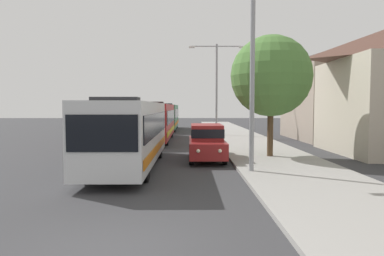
{
  "coord_description": "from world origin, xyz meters",
  "views": [
    {
      "loc": [
        1.48,
        -6.57,
        2.85
      ],
      "look_at": [
        1.63,
        12.45,
        1.68
      ],
      "focal_mm": 32.44,
      "sensor_mm": 36.0,
      "label": 1
    }
  ],
  "objects_px": {
    "bus_second_in_line": "(156,121)",
    "streetlamp_near": "(253,55)",
    "box_truck_oncoming": "(136,117)",
    "white_suv": "(207,141)",
    "roadside_tree": "(271,76)",
    "bus_middle": "(166,116)",
    "streetlamp_mid": "(217,80)",
    "bus_lead": "(130,131)"
  },
  "relations": [
    {
      "from": "roadside_tree",
      "to": "bus_second_in_line",
      "type": "bearing_deg",
      "value": 125.82
    },
    {
      "from": "streetlamp_mid",
      "to": "streetlamp_near",
      "type": "bearing_deg",
      "value": -90.0
    },
    {
      "from": "bus_second_in_line",
      "to": "streetlamp_mid",
      "type": "distance_m",
      "value": 7.97
    },
    {
      "from": "bus_second_in_line",
      "to": "box_truck_oncoming",
      "type": "distance_m",
      "value": 11.43
    },
    {
      "from": "streetlamp_near",
      "to": "roadside_tree",
      "type": "distance_m",
      "value": 4.75
    },
    {
      "from": "box_truck_oncoming",
      "to": "streetlamp_near",
      "type": "xyz_separation_m",
      "value": [
        8.7,
        -25.29,
        3.29
      ]
    },
    {
      "from": "bus_lead",
      "to": "streetlamp_near",
      "type": "height_order",
      "value": "streetlamp_near"
    },
    {
      "from": "streetlamp_near",
      "to": "white_suv",
      "type": "bearing_deg",
      "value": 113.58
    },
    {
      "from": "white_suv",
      "to": "bus_lead",
      "type": "bearing_deg",
      "value": -149.95
    },
    {
      "from": "bus_middle",
      "to": "streetlamp_near",
      "type": "relative_size",
      "value": 1.5
    },
    {
      "from": "streetlamp_mid",
      "to": "bus_middle",
      "type": "bearing_deg",
      "value": 121.94
    },
    {
      "from": "bus_middle",
      "to": "box_truck_oncoming",
      "type": "distance_m",
      "value": 4.01
    },
    {
      "from": "bus_lead",
      "to": "streetlamp_mid",
      "type": "distance_m",
      "value": 18.35
    },
    {
      "from": "bus_lead",
      "to": "streetlamp_mid",
      "type": "xyz_separation_m",
      "value": [
        5.4,
        17.15,
        3.68
      ]
    },
    {
      "from": "box_truck_oncoming",
      "to": "streetlamp_mid",
      "type": "distance_m",
      "value": 11.4
    },
    {
      "from": "bus_lead",
      "to": "white_suv",
      "type": "xyz_separation_m",
      "value": [
        3.7,
        2.14,
        -0.66
      ]
    },
    {
      "from": "bus_second_in_line",
      "to": "roadside_tree",
      "type": "relative_size",
      "value": 1.77
    },
    {
      "from": "bus_middle",
      "to": "white_suv",
      "type": "relative_size",
      "value": 2.46
    },
    {
      "from": "streetlamp_near",
      "to": "box_truck_oncoming",
      "type": "bearing_deg",
      "value": 108.98
    },
    {
      "from": "bus_second_in_line",
      "to": "white_suv",
      "type": "relative_size",
      "value": 2.43
    },
    {
      "from": "box_truck_oncoming",
      "to": "white_suv",
      "type": "bearing_deg",
      "value": -71.88
    },
    {
      "from": "white_suv",
      "to": "box_truck_oncoming",
      "type": "xyz_separation_m",
      "value": [
        -7.0,
        21.4,
        0.67
      ]
    },
    {
      "from": "streetlamp_near",
      "to": "roadside_tree",
      "type": "relative_size",
      "value": 1.19
    },
    {
      "from": "streetlamp_near",
      "to": "streetlamp_mid",
      "type": "distance_m",
      "value": 18.91
    },
    {
      "from": "bus_middle",
      "to": "roadside_tree",
      "type": "xyz_separation_m",
      "value": [
        7.2,
        -23.2,
        2.81
      ]
    },
    {
      "from": "bus_lead",
      "to": "roadside_tree",
      "type": "bearing_deg",
      "value": 19.94
    },
    {
      "from": "bus_middle",
      "to": "streetlamp_near",
      "type": "bearing_deg",
      "value": -78.92
    },
    {
      "from": "bus_middle",
      "to": "box_truck_oncoming",
      "type": "height_order",
      "value": "bus_middle"
    },
    {
      "from": "box_truck_oncoming",
      "to": "bus_lead",
      "type": "bearing_deg",
      "value": -82.01
    },
    {
      "from": "box_truck_oncoming",
      "to": "roadside_tree",
      "type": "distance_m",
      "value": 23.58
    },
    {
      "from": "white_suv",
      "to": "streetlamp_mid",
      "type": "relative_size",
      "value": 0.55
    },
    {
      "from": "white_suv",
      "to": "roadside_tree",
      "type": "distance_m",
      "value": 4.95
    },
    {
      "from": "white_suv",
      "to": "streetlamp_mid",
      "type": "xyz_separation_m",
      "value": [
        1.7,
        15.01,
        4.34
      ]
    },
    {
      "from": "box_truck_oncoming",
      "to": "streetlamp_mid",
      "type": "xyz_separation_m",
      "value": [
        8.7,
        -6.38,
        3.67
      ]
    },
    {
      "from": "bus_second_in_line",
      "to": "streetlamp_near",
      "type": "xyz_separation_m",
      "value": [
        5.4,
        -14.35,
        3.3
      ]
    },
    {
      "from": "bus_middle",
      "to": "white_suv",
      "type": "bearing_deg",
      "value": -81.12
    },
    {
      "from": "bus_lead",
      "to": "box_truck_oncoming",
      "type": "distance_m",
      "value": 23.77
    },
    {
      "from": "white_suv",
      "to": "roadside_tree",
      "type": "relative_size",
      "value": 0.73
    },
    {
      "from": "bus_lead",
      "to": "streetlamp_near",
      "type": "bearing_deg",
      "value": -18.01
    },
    {
      "from": "bus_second_in_line",
      "to": "streetlamp_near",
      "type": "distance_m",
      "value": 15.68
    },
    {
      "from": "bus_lead",
      "to": "bus_second_in_line",
      "type": "bearing_deg",
      "value": 90.0
    },
    {
      "from": "streetlamp_near",
      "to": "streetlamp_mid",
      "type": "relative_size",
      "value": 0.9
    }
  ]
}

